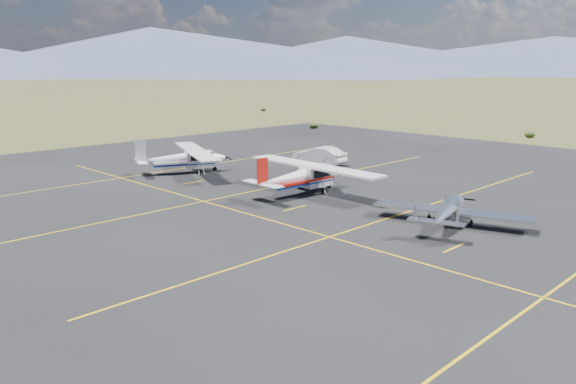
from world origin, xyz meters
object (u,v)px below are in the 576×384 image
aircraft_low_wing (449,210)px  sedan (320,156)px  aircraft_cessna (302,176)px  aircraft_plain (183,158)px

aircraft_low_wing → sedan: (9.56, 18.32, -0.10)m
aircraft_cessna → aircraft_plain: aircraft_cessna is taller
aircraft_plain → sedan: 12.21m
sedan → aircraft_plain: bearing=-34.1°
aircraft_plain → aircraft_cessna: bearing=-60.3°
aircraft_cessna → sedan: aircraft_cessna is taller
aircraft_plain → sedan: aircraft_plain is taller
aircraft_cessna → aircraft_plain: bearing=98.2°
aircraft_low_wing → aircraft_cessna: 11.18m
sedan → aircraft_cessna: bearing=27.5°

